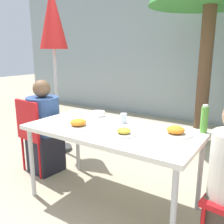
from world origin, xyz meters
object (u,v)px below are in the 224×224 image
person_left (44,130)px  bottle (204,119)px  chair_left (36,130)px  salad_bowl (98,114)px  drinking_cup (124,118)px  closed_umbrella (53,27)px

person_left → bottle: bearing=13.4°
chair_left → salad_bowl: 0.81m
chair_left → drinking_cup: (1.09, 0.17, 0.27)m
closed_umbrella → drinking_cup: closed_umbrella is taller
chair_left → bottle: size_ratio=3.69×
closed_umbrella → drinking_cup: bearing=-18.6°
salad_bowl → bottle: bearing=2.8°
closed_umbrella → bottle: size_ratio=9.39×
drinking_cup → salad_bowl: (-0.36, 0.08, -0.02)m
chair_left → closed_umbrella: size_ratio=0.39×
closed_umbrella → drinking_cup: 1.74m
bottle → closed_umbrella: bearing=170.9°
bottle → chair_left: bearing=-170.6°
bottle → drinking_cup: (-0.72, -0.13, -0.07)m
closed_umbrella → chair_left: bearing=-65.4°
person_left → bottle: 1.80m
person_left → bottle: size_ratio=4.60×
salad_bowl → closed_umbrella: bearing=159.1°
person_left → drinking_cup: (1.03, 0.10, 0.28)m
person_left → bottle: person_left is taller
bottle → drinking_cup: bottle is taller
salad_bowl → drinking_cup: bearing=-11.8°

